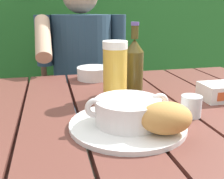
% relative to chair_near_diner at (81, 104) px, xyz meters
% --- Properties ---
extents(dining_table, '(1.42, 0.97, 0.76)m').
position_rel_chair_near_diner_xyz_m(dining_table, '(-0.03, -0.92, 0.21)').
color(dining_table, brown).
rests_on(dining_table, ground_plane).
extents(hedge_backdrop, '(3.18, 0.99, 1.80)m').
position_rel_chair_near_diner_xyz_m(hedge_backdrop, '(-0.09, 0.73, 0.49)').
color(hedge_backdrop, '#246024').
rests_on(hedge_backdrop, ground_plane).
extents(chair_near_diner, '(0.47, 0.41, 0.94)m').
position_rel_chair_near_diner_xyz_m(chair_near_diner, '(0.00, 0.00, 0.00)').
color(chair_near_diner, brown).
rests_on(chair_near_diner, ground_plane).
extents(person_eating, '(0.48, 0.47, 1.23)m').
position_rel_chair_near_diner_xyz_m(person_eating, '(-0.00, -0.20, 0.26)').
color(person_eating, '#253D50').
rests_on(person_eating, ground_plane).
extents(serving_plate, '(0.29, 0.29, 0.01)m').
position_rel_chair_near_diner_xyz_m(serving_plate, '(0.00, -1.03, 0.31)').
color(serving_plate, white).
rests_on(serving_plate, dining_table).
extents(soup_bowl, '(0.21, 0.16, 0.07)m').
position_rel_chair_near_diner_xyz_m(soup_bowl, '(0.00, -1.03, 0.34)').
color(soup_bowl, white).
rests_on(soup_bowl, serving_plate).
extents(bread_roll, '(0.13, 0.10, 0.07)m').
position_rel_chair_near_diner_xyz_m(bread_roll, '(0.07, -1.11, 0.35)').
color(bread_roll, '#CA8C46').
rests_on(bread_roll, serving_plate).
extents(beer_glass, '(0.08, 0.08, 0.19)m').
position_rel_chair_near_diner_xyz_m(beer_glass, '(0.02, -0.81, 0.40)').
color(beer_glass, gold).
rests_on(beer_glass, dining_table).
extents(beer_bottle, '(0.07, 0.07, 0.24)m').
position_rel_chair_near_diner_xyz_m(beer_bottle, '(0.11, -0.74, 0.40)').
color(beer_bottle, '#443A15').
rests_on(beer_bottle, dining_table).
extents(water_glass_small, '(0.06, 0.06, 0.06)m').
position_rel_chair_near_diner_xyz_m(water_glass_small, '(0.19, -1.00, 0.33)').
color(water_glass_small, silver).
rests_on(water_glass_small, dining_table).
extents(butter_tub, '(0.13, 0.10, 0.05)m').
position_rel_chair_near_diner_xyz_m(butter_tub, '(0.36, -0.90, 0.33)').
color(butter_tub, white).
rests_on(butter_tub, dining_table).
extents(table_knife, '(0.16, 0.06, 0.01)m').
position_rel_chair_near_diner_xyz_m(table_knife, '(0.16, -0.93, 0.30)').
color(table_knife, silver).
rests_on(table_knife, dining_table).
extents(diner_bowl, '(0.14, 0.14, 0.05)m').
position_rel_chair_near_diner_xyz_m(diner_bowl, '(-0.00, -0.53, 0.33)').
color(diner_bowl, white).
rests_on(diner_bowl, dining_table).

